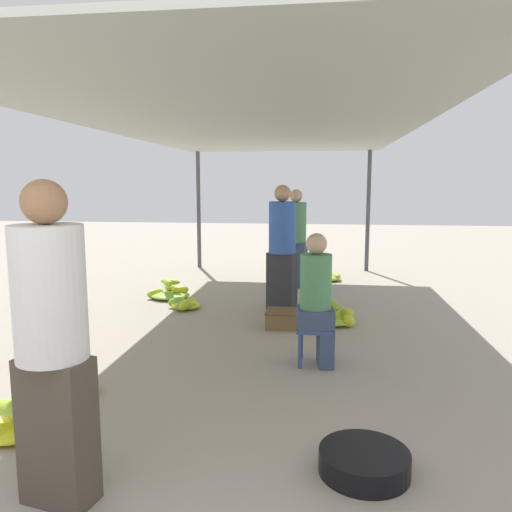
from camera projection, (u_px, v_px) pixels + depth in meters
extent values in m
cylinder|color=#4C4C51|center=(199.00, 210.00, 10.34)|extent=(0.08, 0.08, 2.39)
cylinder|color=#4C4C51|center=(368.00, 211.00, 9.90)|extent=(0.08, 0.08, 2.39)
cube|color=#9EA399|center=(256.00, 127.00, 6.03)|extent=(3.85, 8.37, 0.04)
cube|color=#4C4238|center=(58.00, 431.00, 2.70)|extent=(0.43, 0.29, 0.82)
cylinder|color=white|center=(50.00, 293.00, 2.60)|extent=(0.44, 0.44, 0.71)
sphere|color=#9E704C|center=(44.00, 202.00, 2.53)|extent=(0.23, 0.23, 0.23)
cube|color=#384C84|center=(315.00, 328.00, 4.80)|extent=(0.34, 0.34, 0.04)
cylinder|color=#384C84|center=(300.00, 351.00, 4.71)|extent=(0.04, 0.04, 0.34)
cylinder|color=#384C84|center=(329.00, 352.00, 4.68)|extent=(0.04, 0.04, 0.34)
cylinder|color=#384C84|center=(301.00, 342.00, 4.98)|extent=(0.04, 0.04, 0.34)
cylinder|color=#384C84|center=(329.00, 343.00, 4.94)|extent=(0.04, 0.04, 0.34)
cube|color=#384766|center=(325.00, 346.00, 4.80)|extent=(0.18, 0.32, 0.38)
cube|color=#384766|center=(315.00, 317.00, 4.78)|extent=(0.38, 0.38, 0.18)
cylinder|color=#4C8C59|center=(316.00, 281.00, 4.73)|extent=(0.33, 0.33, 0.52)
sphere|color=tan|center=(316.00, 244.00, 4.68)|extent=(0.20, 0.20, 0.20)
cylinder|color=black|center=(364.00, 462.00, 3.01)|extent=(0.55, 0.55, 0.14)
ellipsoid|color=yellow|center=(59.00, 381.00, 4.13)|extent=(0.35, 0.21, 0.13)
ellipsoid|color=#8CBC33|center=(72.00, 381.00, 4.03)|extent=(0.18, 0.32, 0.10)
ellipsoid|color=#91BE32|center=(58.00, 382.00, 4.18)|extent=(0.23, 0.35, 0.10)
ellipsoid|color=#79B536|center=(67.00, 384.00, 4.07)|extent=(0.25, 0.28, 0.11)
ellipsoid|color=#80B835|center=(71.00, 373.00, 4.10)|extent=(0.11, 0.28, 0.10)
ellipsoid|color=#9AC231|center=(72.00, 388.00, 4.15)|extent=(0.43, 0.37, 0.10)
ellipsoid|color=#95C031|center=(28.00, 433.00, 3.38)|extent=(0.23, 0.17, 0.12)
ellipsoid|color=#9CC330|center=(11.00, 409.00, 3.41)|extent=(0.35, 0.28, 0.12)
ellipsoid|color=yellow|center=(9.00, 413.00, 3.40)|extent=(0.21, 0.22, 0.12)
ellipsoid|color=#B7CD2B|center=(15.00, 416.00, 3.58)|extent=(0.13, 0.22, 0.13)
ellipsoid|color=yellow|center=(14.00, 431.00, 3.44)|extent=(0.41, 0.36, 0.10)
ellipsoid|color=#A4C62F|center=(183.00, 304.00, 6.96)|extent=(0.19, 0.34, 0.14)
ellipsoid|color=#81B835|center=(186.00, 306.00, 6.86)|extent=(0.35, 0.33, 0.09)
ellipsoid|color=#CCD628|center=(185.00, 305.00, 6.86)|extent=(0.15, 0.35, 0.13)
ellipsoid|color=#A3C52F|center=(190.00, 301.00, 7.15)|extent=(0.12, 0.31, 0.11)
ellipsoid|color=yellow|center=(192.00, 303.00, 7.11)|extent=(0.17, 0.23, 0.12)
ellipsoid|color=#72B238|center=(178.00, 302.00, 7.06)|extent=(0.31, 0.22, 0.15)
ellipsoid|color=yellow|center=(186.00, 305.00, 6.99)|extent=(0.40, 0.35, 0.10)
ellipsoid|color=#B0CB2D|center=(170.00, 287.00, 7.77)|extent=(0.23, 0.25, 0.10)
ellipsoid|color=#9DC330|center=(168.00, 283.00, 7.55)|extent=(0.24, 0.28, 0.11)
ellipsoid|color=#ACC92D|center=(170.00, 282.00, 7.64)|extent=(0.34, 0.17, 0.09)
ellipsoid|color=yellow|center=(181.00, 290.00, 7.67)|extent=(0.28, 0.24, 0.13)
ellipsoid|color=#B1CB2C|center=(156.00, 294.00, 7.64)|extent=(0.28, 0.32, 0.14)
ellipsoid|color=#88BB34|center=(170.00, 295.00, 7.62)|extent=(0.60, 0.52, 0.10)
ellipsoid|color=yellow|center=(331.00, 315.00, 6.27)|extent=(0.36, 0.22, 0.13)
ellipsoid|color=#B2CB2C|center=(347.00, 313.00, 6.25)|extent=(0.25, 0.25, 0.14)
ellipsoid|color=#91BE32|center=(334.00, 306.00, 6.20)|extent=(0.20, 0.28, 0.13)
ellipsoid|color=#C6D429|center=(348.00, 321.00, 6.10)|extent=(0.24, 0.26, 0.15)
ellipsoid|color=#77B437|center=(319.00, 317.00, 6.20)|extent=(0.19, 0.23, 0.13)
ellipsoid|color=#78B437|center=(326.00, 314.00, 6.26)|extent=(0.29, 0.26, 0.12)
ellipsoid|color=yellow|center=(328.00, 312.00, 6.16)|extent=(0.27, 0.28, 0.11)
ellipsoid|color=#A5C62F|center=(334.00, 320.00, 6.22)|extent=(0.50, 0.44, 0.10)
ellipsoid|color=#AAC82E|center=(336.00, 277.00, 8.99)|extent=(0.19, 0.26, 0.14)
ellipsoid|color=#82B835|center=(323.00, 277.00, 9.11)|extent=(0.19, 0.30, 0.09)
ellipsoid|color=#86BA34|center=(336.00, 277.00, 9.08)|extent=(0.23, 0.26, 0.11)
ellipsoid|color=yellow|center=(324.00, 275.00, 9.04)|extent=(0.30, 0.17, 0.13)
ellipsoid|color=#A3C52F|center=(328.00, 273.00, 9.04)|extent=(0.14, 0.32, 0.14)
ellipsoid|color=#BCCF2B|center=(326.00, 273.00, 9.03)|extent=(0.31, 0.31, 0.11)
ellipsoid|color=#98C131|center=(328.00, 278.00, 9.01)|extent=(0.45, 0.39, 0.10)
cube|color=brown|center=(282.00, 320.00, 6.09)|extent=(0.38, 0.38, 0.19)
cube|color=brown|center=(282.00, 311.00, 6.08)|extent=(0.39, 0.39, 0.02)
cube|color=#384766|center=(295.00, 265.00, 8.44)|extent=(0.41, 0.30, 0.77)
cylinder|color=#4C8C59|center=(296.00, 222.00, 8.33)|extent=(0.44, 0.44, 0.67)
sphere|color=tan|center=(296.00, 196.00, 8.27)|extent=(0.22, 0.22, 0.22)
cube|color=#2D2D33|center=(282.00, 282.00, 6.88)|extent=(0.43, 0.33, 0.80)
cylinder|color=#3359B2|center=(282.00, 227.00, 6.77)|extent=(0.47, 0.47, 0.70)
sphere|color=tan|center=(282.00, 193.00, 6.70)|extent=(0.23, 0.23, 0.23)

